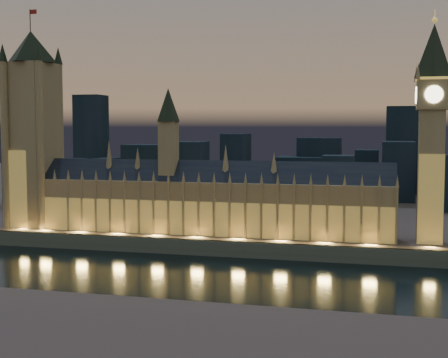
# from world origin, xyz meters

# --- Properties ---
(ground_plane) EXTENTS (2000.00, 2000.00, 0.00)m
(ground_plane) POSITION_xyz_m (0.00, 0.00, 0.00)
(ground_plane) COLOR black
(ground_plane) RESTS_ON ground
(north_bank) EXTENTS (2000.00, 960.00, 8.00)m
(north_bank) POSITION_xyz_m (0.00, 520.00, 4.00)
(north_bank) COLOR #48373E
(north_bank) RESTS_ON ground
(embankment_wall) EXTENTS (2000.00, 2.50, 8.00)m
(embankment_wall) POSITION_xyz_m (0.00, 41.00, 4.00)
(embankment_wall) COLOR #475641
(embankment_wall) RESTS_ON ground
(palace_of_westminster) EXTENTS (202.00, 22.11, 78.00)m
(palace_of_westminster) POSITION_xyz_m (-8.77, 61.75, 26.37)
(palace_of_westminster) COLOR #947E4D
(palace_of_westminster) RESTS_ON north_bank
(victoria_tower) EXTENTS (31.68, 31.68, 123.42)m
(victoria_tower) POSITION_xyz_m (-110.00, 61.92, 69.29)
(victoria_tower) COLOR #947E4D
(victoria_tower) RESTS_ON north_bank
(elizabeth_tower) EXTENTS (18.00, 18.00, 113.35)m
(elizabeth_tower) POSITION_xyz_m (108.00, 61.93, 71.28)
(elizabeth_tower) COLOR #947E4D
(elizabeth_tower) RESTS_ON north_bank
(city_backdrop) EXTENTS (478.14, 215.63, 88.05)m
(city_backdrop) POSITION_xyz_m (33.53, 247.41, 31.06)
(city_backdrop) COLOR black
(city_backdrop) RESTS_ON north_bank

